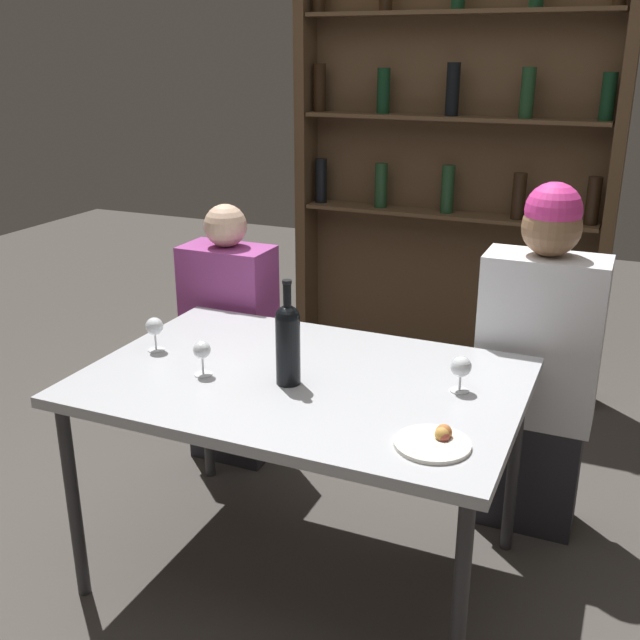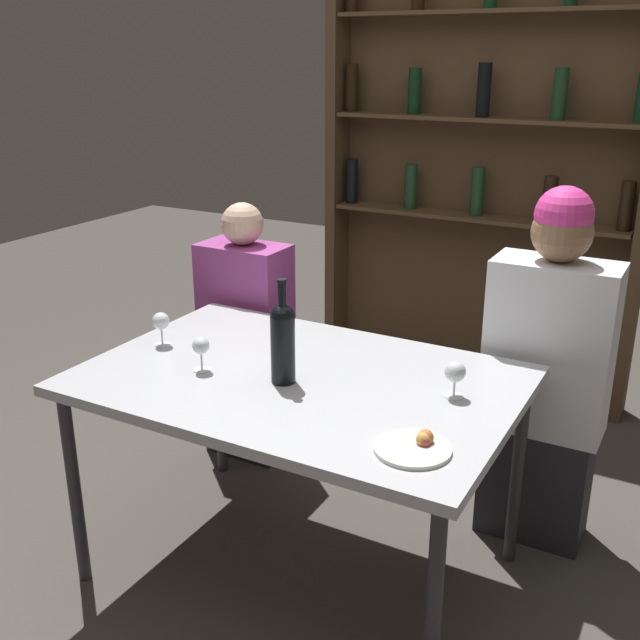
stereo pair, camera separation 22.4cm
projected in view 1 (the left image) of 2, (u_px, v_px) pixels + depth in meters
ground_plane at (304, 568)px, 2.71m from camera, size 10.00×10.00×0.00m
dining_table at (303, 392)px, 2.47m from camera, size 1.41×0.95×0.76m
wine_rack_wall at (450, 177)px, 3.94m from camera, size 1.69×0.21×2.21m
wine_bottle at (288, 340)px, 2.35m from camera, size 0.08×0.08×0.35m
wine_glass_0 at (461, 368)px, 2.32m from camera, size 0.07×0.07×0.12m
wine_glass_1 at (154, 328)px, 2.64m from camera, size 0.06×0.06×0.12m
wine_glass_2 at (202, 352)px, 2.44m from camera, size 0.06×0.06×0.12m
food_plate_0 at (435, 441)px, 2.02m from camera, size 0.21×0.21×0.05m
seated_person_left at (231, 344)px, 3.31m from camera, size 0.38×0.22×1.17m
seated_person_right at (537, 369)px, 2.78m from camera, size 0.43×0.22×1.35m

